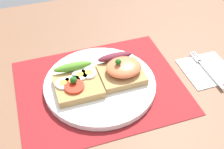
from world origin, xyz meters
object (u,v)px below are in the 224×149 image
object	(u,v)px
sandwich_salmon	(122,70)
sandwich_egg_tomato	(77,82)
plate	(100,84)
napkin	(207,69)
fork	(206,68)

from	to	relation	value
sandwich_salmon	sandwich_egg_tomato	bearing A→B (deg)	-178.91
sandwich_egg_tomato	sandwich_salmon	distance (cm)	10.90
plate	sandwich_egg_tomato	size ratio (longest dim) A/B	2.47
sandwich_salmon	napkin	distance (cm)	22.28
sandwich_egg_tomato	fork	distance (cm)	32.49
sandwich_salmon	napkin	bearing A→B (deg)	-7.90
fork	napkin	bearing A→B (deg)	-20.65
plate	napkin	world-z (taller)	plate
sandwich_egg_tomato	sandwich_salmon	bearing A→B (deg)	1.09
plate	sandwich_egg_tomato	world-z (taller)	sandwich_egg_tomato
sandwich_egg_tomato	plate	bearing A→B (deg)	-0.81
plate	napkin	xyz separation A→B (cm)	(27.33, -2.75, -0.71)
plate	sandwich_salmon	size ratio (longest dim) A/B	2.50
plate	napkin	bearing A→B (deg)	-5.74
fork	plate	bearing A→B (deg)	174.49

